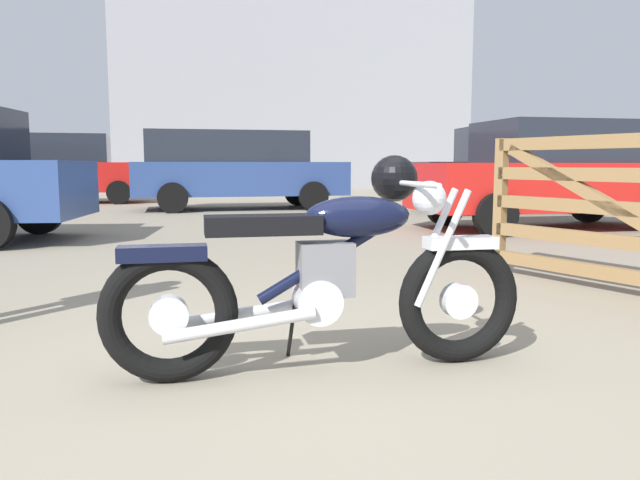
# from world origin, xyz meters

# --- Properties ---
(ground_plane) EXTENTS (80.00, 80.00, 0.00)m
(ground_plane) POSITION_xyz_m (0.00, 0.00, 0.00)
(ground_plane) COLOR gray
(vintage_motorcycle) EXTENTS (2.08, 0.74, 1.07)m
(vintage_motorcycle) POSITION_xyz_m (0.12, 0.29, 0.49)
(vintage_motorcycle) COLOR black
(vintage_motorcycle) RESTS_ON ground_plane
(blue_hatchback_right) EXTENTS (4.26, 2.05, 1.67)m
(blue_hatchback_right) POSITION_xyz_m (4.78, 6.31, 0.84)
(blue_hatchback_right) COLOR black
(blue_hatchback_right) RESTS_ON ground_plane
(silver_sedan_mid) EXTENTS (4.01, 2.04, 1.78)m
(silver_sedan_mid) POSITION_xyz_m (5.87, 9.61, 0.92)
(silver_sedan_mid) COLOR black
(silver_sedan_mid) RESTS_ON ground_plane
(pale_sedan_back) EXTENTS (4.79, 2.17, 1.74)m
(pale_sedan_back) POSITION_xyz_m (0.14, 11.53, 0.94)
(pale_sedan_back) COLOR black
(pale_sedan_back) RESTS_ON ground_plane
(red_hatchback_near) EXTENTS (4.02, 2.07, 1.78)m
(red_hatchback_near) POSITION_xyz_m (-4.06, 14.48, 0.92)
(red_hatchback_near) COLOR black
(red_hatchback_near) RESTS_ON ground_plane
(industrial_building) EXTENTS (15.80, 10.48, 23.43)m
(industrial_building) POSITION_xyz_m (3.05, 26.92, 5.76)
(industrial_building) COLOR #9EA0A8
(industrial_building) RESTS_ON ground_plane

